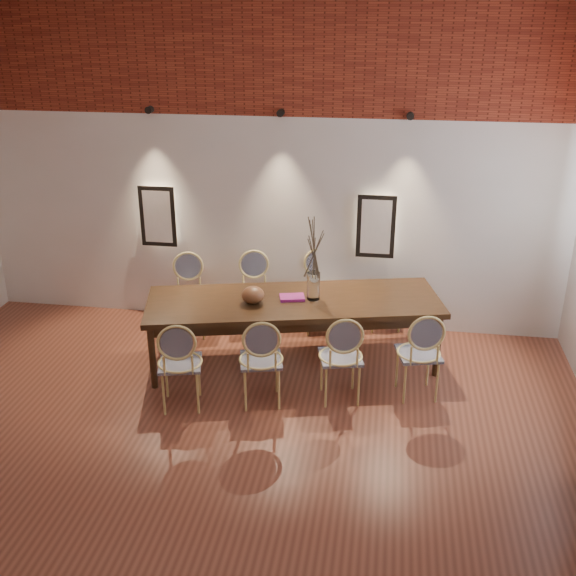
# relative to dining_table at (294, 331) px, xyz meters

# --- Properties ---
(floor) EXTENTS (7.00, 7.00, 0.02)m
(floor) POSITION_rel_dining_table_xyz_m (-0.49, -2.47, -0.39)
(floor) COLOR brown
(floor) RESTS_ON ground
(wall_back) EXTENTS (7.00, 0.10, 4.00)m
(wall_back) POSITION_rel_dining_table_xyz_m (-0.49, 1.08, 1.62)
(wall_back) COLOR silver
(wall_back) RESTS_ON ground
(brick_band_back) EXTENTS (7.00, 0.02, 1.50)m
(brick_band_back) POSITION_rel_dining_table_xyz_m (-0.49, 1.01, 2.88)
(brick_band_back) COLOR maroon
(brick_band_back) RESTS_ON ground
(niche_left) EXTENTS (0.36, 0.06, 0.66)m
(niche_left) POSITION_rel_dining_table_xyz_m (-1.79, 0.98, 0.93)
(niche_left) COLOR #FFEAC6
(niche_left) RESTS_ON wall_back
(niche_right) EXTENTS (0.36, 0.06, 0.66)m
(niche_right) POSITION_rel_dining_table_xyz_m (0.81, 0.98, 0.93)
(niche_right) COLOR #FFEAC6
(niche_right) RESTS_ON wall_back
(spot_fixture_left) EXTENTS (0.08, 0.10, 0.08)m
(spot_fixture_left) POSITION_rel_dining_table_xyz_m (-1.79, 0.95, 2.17)
(spot_fixture_left) COLOR black
(spot_fixture_left) RESTS_ON wall_back
(spot_fixture_mid) EXTENTS (0.08, 0.10, 0.08)m
(spot_fixture_mid) POSITION_rel_dining_table_xyz_m (-0.29, 0.95, 2.17)
(spot_fixture_mid) COLOR black
(spot_fixture_mid) RESTS_ON wall_back
(spot_fixture_right) EXTENTS (0.08, 0.10, 0.08)m
(spot_fixture_right) POSITION_rel_dining_table_xyz_m (1.11, 0.95, 2.17)
(spot_fixture_right) COLOR black
(spot_fixture_right) RESTS_ON wall_back
(dining_table) EXTENTS (3.26, 1.71, 0.75)m
(dining_table) POSITION_rel_dining_table_xyz_m (0.00, 0.00, 0.00)
(dining_table) COLOR #382212
(dining_table) RESTS_ON floor
(chair_near_a) EXTENTS (0.53, 0.53, 0.94)m
(chair_near_a) POSITION_rel_dining_table_xyz_m (-0.95, -1.03, 0.09)
(chair_near_a) COLOR #E5D07D
(chair_near_a) RESTS_ON floor
(chair_near_b) EXTENTS (0.53, 0.53, 0.94)m
(chair_near_b) POSITION_rel_dining_table_xyz_m (-0.19, -0.85, 0.09)
(chair_near_b) COLOR #E5D07D
(chair_near_b) RESTS_ON floor
(chair_near_c) EXTENTS (0.53, 0.53, 0.94)m
(chair_near_c) POSITION_rel_dining_table_xyz_m (0.56, -0.67, 0.09)
(chair_near_c) COLOR #E5D07D
(chair_near_c) RESTS_ON floor
(chair_near_d) EXTENTS (0.53, 0.53, 0.94)m
(chair_near_d) POSITION_rel_dining_table_xyz_m (1.32, -0.48, 0.09)
(chair_near_d) COLOR #E5D07D
(chair_near_d) RESTS_ON floor
(chair_far_a) EXTENTS (0.53, 0.53, 0.94)m
(chair_far_a) POSITION_rel_dining_table_xyz_m (-1.32, 0.48, 0.09)
(chair_far_a) COLOR #E5D07D
(chair_far_a) RESTS_ON floor
(chair_far_b) EXTENTS (0.53, 0.53, 0.94)m
(chair_far_b) POSITION_rel_dining_table_xyz_m (-0.56, 0.67, 0.09)
(chair_far_b) COLOR #E5D07D
(chair_far_b) RESTS_ON floor
(chair_far_c) EXTENTS (0.53, 0.53, 0.94)m
(chair_far_c) POSITION_rel_dining_table_xyz_m (0.19, 0.85, 0.09)
(chair_far_c) COLOR #E5D07D
(chair_far_c) RESTS_ON floor
(chair_far_d) EXTENTS (0.53, 0.53, 0.94)m
(chair_far_d) POSITION_rel_dining_table_xyz_m (0.95, 1.03, 0.09)
(chair_far_d) COLOR #E5D07D
(chair_far_d) RESTS_ON floor
(vase) EXTENTS (0.14, 0.14, 0.30)m
(vase) POSITION_rel_dining_table_xyz_m (0.20, 0.05, 0.53)
(vase) COLOR silver
(vase) RESTS_ON dining_table
(dried_branches) EXTENTS (0.50, 0.50, 0.70)m
(dried_branches) POSITION_rel_dining_table_xyz_m (0.20, 0.05, 0.98)
(dried_branches) COLOR #443727
(dried_branches) RESTS_ON vase
(bowl) EXTENTS (0.24, 0.24, 0.18)m
(bowl) POSITION_rel_dining_table_xyz_m (-0.41, -0.15, 0.46)
(bowl) COLOR brown
(bowl) RESTS_ON dining_table
(book) EXTENTS (0.30, 0.24, 0.03)m
(book) POSITION_rel_dining_table_xyz_m (-0.02, 0.02, 0.39)
(book) COLOR #8E1D73
(book) RESTS_ON dining_table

